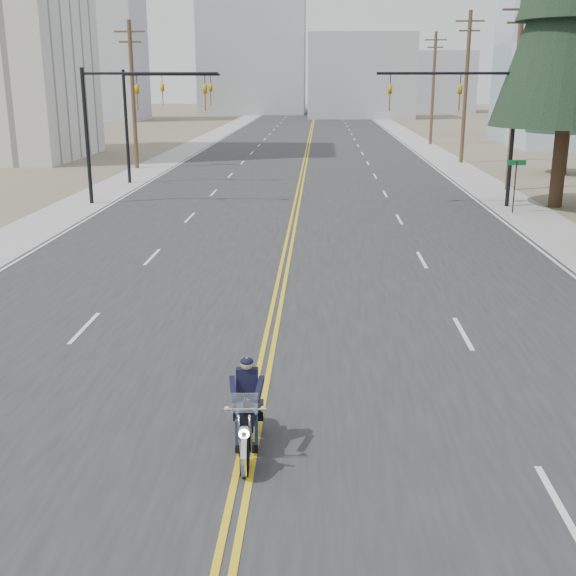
# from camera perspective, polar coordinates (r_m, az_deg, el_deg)

# --- Properties ---
(road) EXTENTS (20.00, 200.00, 0.01)m
(road) POSITION_cam_1_polar(r_m,az_deg,el_deg) (76.18, 1.65, 11.31)
(road) COLOR #303033
(road) RESTS_ON ground
(sidewalk_left) EXTENTS (3.00, 200.00, 0.01)m
(sidewalk_left) POSITION_cam_1_polar(r_m,az_deg,el_deg) (77.22, -7.09, 11.26)
(sidewalk_left) COLOR #A5A5A0
(sidewalk_left) RESTS_ON ground
(sidewalk_right) EXTENTS (3.00, 200.00, 0.01)m
(sidewalk_right) POSITION_cam_1_polar(r_m,az_deg,el_deg) (76.86, 10.42, 11.10)
(sidewalk_right) COLOR #A5A5A0
(sidewalk_right) RESTS_ON ground
(traffic_mast_left) EXTENTS (7.10, 0.26, 7.00)m
(traffic_mast_left) POSITION_cam_1_polar(r_m,az_deg,el_deg) (39.28, -12.88, 13.62)
(traffic_mast_left) COLOR black
(traffic_mast_left) RESTS_ON ground
(traffic_mast_right) EXTENTS (7.10, 0.26, 7.00)m
(traffic_mast_right) POSITION_cam_1_polar(r_m,az_deg,el_deg) (38.71, 14.50, 13.49)
(traffic_mast_right) COLOR black
(traffic_mast_right) RESTS_ON ground
(traffic_mast_far) EXTENTS (6.10, 0.26, 7.00)m
(traffic_mast_far) POSITION_cam_1_polar(r_m,az_deg,el_deg) (47.12, -10.70, 14.02)
(traffic_mast_far) COLOR black
(traffic_mast_far) RESTS_ON ground
(street_sign) EXTENTS (0.90, 0.06, 2.62)m
(street_sign) POSITION_cam_1_polar(r_m,az_deg,el_deg) (37.43, 17.53, 8.36)
(street_sign) COLOR black
(street_sign) RESTS_ON ground
(utility_pole_c) EXTENTS (2.20, 0.30, 11.00)m
(utility_pole_c) POSITION_cam_1_polar(r_m,az_deg,el_deg) (45.33, 17.53, 14.58)
(utility_pole_c) COLOR brown
(utility_pole_c) RESTS_ON ground
(utility_pole_d) EXTENTS (2.20, 0.30, 11.50)m
(utility_pole_d) POSITION_cam_1_polar(r_m,az_deg,el_deg) (59.97, 13.88, 15.29)
(utility_pole_d) COLOR brown
(utility_pole_d) RESTS_ON ground
(utility_pole_e) EXTENTS (2.20, 0.30, 11.00)m
(utility_pole_e) POSITION_cam_1_polar(r_m,az_deg,el_deg) (76.74, 11.40, 15.33)
(utility_pole_e) COLOR brown
(utility_pole_e) RESTS_ON ground
(utility_pole_left) EXTENTS (2.20, 0.30, 10.50)m
(utility_pole_left) POSITION_cam_1_polar(r_m,az_deg,el_deg) (55.63, -12.15, 14.84)
(utility_pole_left) COLOR brown
(utility_pole_left) RESTS_ON ground
(haze_bldg_a) EXTENTS (14.00, 12.00, 22.00)m
(haze_bldg_a) POSITION_cam_1_polar(r_m,az_deg,el_deg) (126.30, -14.84, 17.70)
(haze_bldg_a) COLOR #B7BCC6
(haze_bldg_a) RESTS_ON ground
(haze_bldg_b) EXTENTS (18.00, 14.00, 14.00)m
(haze_bldg_b) POSITION_cam_1_polar(r_m,az_deg,el_deg) (131.08, 5.74, 16.31)
(haze_bldg_b) COLOR #ADB2B7
(haze_bldg_b) RESTS_ON ground
(haze_bldg_d) EXTENTS (20.00, 15.00, 26.00)m
(haze_bldg_d) POSITION_cam_1_polar(r_m,az_deg,el_deg) (146.65, -2.78, 18.68)
(haze_bldg_d) COLOR #ADB2B7
(haze_bldg_d) RESTS_ON ground
(haze_bldg_e) EXTENTS (14.00, 14.00, 12.00)m
(haze_bldg_e) POSITION_cam_1_polar(r_m,az_deg,el_deg) (157.70, 11.65, 15.66)
(haze_bldg_e) COLOR #B7BCC6
(haze_bldg_e) RESTS_ON ground
(haze_bldg_f) EXTENTS (12.00, 12.00, 16.00)m
(haze_bldg_f) POSITION_cam_1_polar(r_m,az_deg,el_deg) (145.24, -18.86, 15.93)
(haze_bldg_f) COLOR #ADB2B7
(haze_bldg_f) RESTS_ON ground
(motorcyclist) EXTENTS (1.02, 2.19, 1.68)m
(motorcyclist) POSITION_cam_1_polar(r_m,az_deg,el_deg) (12.84, -3.29, -9.47)
(motorcyclist) COLOR black
(motorcyclist) RESTS_ON ground
(conifer_far) EXTENTS (5.39, 5.39, 14.44)m
(conifer_far) POSITION_cam_1_polar(r_m,az_deg,el_deg) (54.61, 21.64, 17.04)
(conifer_far) COLOR #382619
(conifer_far) RESTS_ON ground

